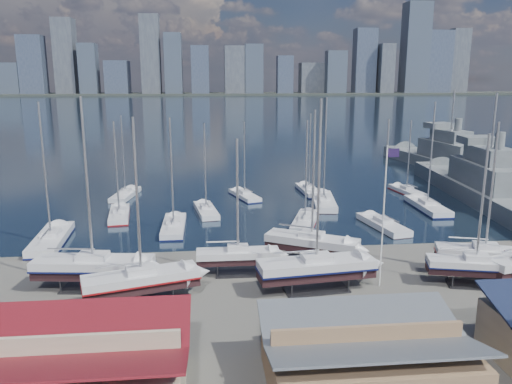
{
  "coord_description": "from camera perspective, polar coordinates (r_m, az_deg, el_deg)",
  "views": [
    {
      "loc": [
        -9.4,
        -52.52,
        18.48
      ],
      "look_at": [
        -3.37,
        8.0,
        4.7
      ],
      "focal_mm": 35.0,
      "sensor_mm": 36.0,
      "label": 1
    }
  ],
  "objects": [
    {
      "name": "sailboat_moored_9",
      "position": [
        65.48,
        14.29,
        -3.74
      ],
      "size": [
        4.35,
        9.85,
        14.39
      ],
      "rotation": [
        0.0,
        0.0,
        1.75
      ],
      "color": "black",
      "rests_on": "water"
    },
    {
      "name": "sailboat_cradle_0",
      "position": [
        47.33,
        -18.08,
        -8.11
      ],
      "size": [
        10.92,
        4.25,
        17.11
      ],
      "rotation": [
        0.0,
        0.0,
        -0.12
      ],
      "color": "#2D2D33",
      "rests_on": "ground"
    },
    {
      "name": "flagpole",
      "position": [
        45.48,
        14.53,
        -1.61
      ],
      "size": [
        1.14,
        0.12,
        12.93
      ],
      "color": "white",
      "rests_on": "ground"
    },
    {
      "name": "sailboat_cradle_4",
      "position": [
        51.88,
        6.38,
        -5.77
      ],
      "size": [
        9.62,
        7.02,
        15.61
      ],
      "rotation": [
        0.0,
        0.0,
        -0.51
      ],
      "color": "#2D2D33",
      "rests_on": "ground"
    },
    {
      "name": "ground",
      "position": [
        47.3,
        6.34,
        -10.31
      ],
      "size": [
        1400.0,
        1400.0,
        0.0
      ],
      "primitive_type": "plane",
      "color": "#605E59",
      "rests_on": "ground"
    },
    {
      "name": "sailboat_moored_8",
      "position": [
        83.33,
        6.05,
        0.1
      ],
      "size": [
        3.12,
        9.3,
        13.7
      ],
      "rotation": [
        0.0,
        0.0,
        1.63
      ],
      "color": "black",
      "rests_on": "water"
    },
    {
      "name": "sailboat_moored_10",
      "position": [
        76.43,
        18.98,
        -1.7
      ],
      "size": [
        3.23,
        10.88,
        16.18
      ],
      "rotation": [
        0.0,
        0.0,
        1.55
      ],
      "color": "black",
      "rests_on": "water"
    },
    {
      "name": "far_shore",
      "position": [
        612.84,
        -4.9,
        11.1
      ],
      "size": [
        1400.0,
        80.0,
        2.2
      ],
      "primitive_type": "cube",
      "color": "#2D332D",
      "rests_on": "ground"
    },
    {
      "name": "sailboat_moored_1",
      "position": [
        70.76,
        -15.35,
        -2.58
      ],
      "size": [
        3.66,
        9.4,
        13.69
      ],
      "rotation": [
        0.0,
        0.0,
        1.69
      ],
      "color": "black",
      "rests_on": "water"
    },
    {
      "name": "car_d",
      "position": [
        40.01,
        19.15,
        -14.22
      ],
      "size": [
        2.93,
        5.74,
        1.59
      ],
      "primitive_type": "imported",
      "rotation": [
        0.0,
        0.0,
        -0.13
      ],
      "color": "gray",
      "rests_on": "ground"
    },
    {
      "name": "sailboat_moored_7",
      "position": [
        75.67,
        7.72,
        -1.24
      ],
      "size": [
        4.64,
        11.41,
        16.73
      ],
      "rotation": [
        0.0,
        0.0,
        1.43
      ],
      "color": "black",
      "rests_on": "water"
    },
    {
      "name": "sailboat_moored_0",
      "position": [
        62.27,
        -22.34,
        -5.19
      ],
      "size": [
        3.83,
        11.46,
        16.88
      ],
      "rotation": [
        0.0,
        0.0,
        1.63
      ],
      "color": "black",
      "rests_on": "water"
    },
    {
      "name": "sailboat_cradle_5",
      "position": [
        49.89,
        23.82,
        -7.7
      ],
      "size": [
        8.87,
        4.45,
        13.97
      ],
      "rotation": [
        0.0,
        0.0,
        -0.25
      ],
      "color": "#2D2D33",
      "rests_on": "ground"
    },
    {
      "name": "sailboat_cradle_3",
      "position": [
        45.13,
        6.92,
        -8.59
      ],
      "size": [
        10.8,
        4.17,
        16.94
      ],
      "rotation": [
        0.0,
        0.0,
        0.12
      ],
      "color": "#2D2D33",
      "rests_on": "ground"
    },
    {
      "name": "car_b",
      "position": [
        40.17,
        9.84,
        -13.64
      ],
      "size": [
        4.79,
        2.89,
        1.49
      ],
      "primitive_type": "imported",
      "rotation": [
        0.0,
        0.0,
        1.88
      ],
      "color": "gray",
      "rests_on": "ground"
    },
    {
      "name": "shed_red",
      "position": [
        32.22,
        -21.45,
        -18.31
      ],
      "size": [
        14.7,
        9.45,
        4.51
      ],
      "color": "#BFB293",
      "rests_on": "ground"
    },
    {
      "name": "car_a",
      "position": [
        35.55,
        2.82,
        -17.06
      ],
      "size": [
        2.4,
        4.93,
        1.62
      ],
      "primitive_type": "imported",
      "rotation": [
        0.0,
        0.0,
        0.1
      ],
      "color": "gray",
      "rests_on": "ground"
    },
    {
      "name": "sailboat_cradle_6",
      "position": [
        53.17,
        24.69,
        -6.5
      ],
      "size": [
        9.39,
        5.14,
        14.72
      ],
      "rotation": [
        0.0,
        0.0,
        -0.31
      ],
      "color": "#2D2D33",
      "rests_on": "ground"
    },
    {
      "name": "sailboat_cradle_2",
      "position": [
        48.34,
        -2.08,
        -7.26
      ],
      "size": [
        7.95,
        2.27,
        13.19
      ],
      "rotation": [
        0.0,
        0.0,
        -0.01
      ],
      "color": "#2D2D33",
      "rests_on": "ground"
    },
    {
      "name": "shed_grey",
      "position": [
        32.53,
        12.53,
        -17.7
      ],
      "size": [
        12.6,
        8.4,
        4.17
      ],
      "color": "#8C6B4C",
      "rests_on": "ground"
    },
    {
      "name": "sailboat_cradle_1",
      "position": [
        43.48,
        -12.95,
        -9.78
      ],
      "size": [
        10.02,
        5.39,
        15.62
      ],
      "rotation": [
        0.0,
        0.0,
        0.29
      ],
      "color": "#2D2D33",
      "rests_on": "ground"
    },
    {
      "name": "sailboat_moored_11",
      "position": [
        86.29,
        16.83,
        0.05
      ],
      "size": [
        3.58,
        8.69,
        12.61
      ],
      "rotation": [
        0.0,
        0.0,
        1.72
      ],
      "color": "black",
      "rests_on": "water"
    },
    {
      "name": "sailboat_moored_2",
      "position": [
        82.42,
        -14.68,
        -0.38
      ],
      "size": [
        3.91,
        9.34,
        13.67
      ],
      "rotation": [
        0.0,
        0.0,
        1.41
      ],
      "color": "black",
      "rests_on": "water"
    },
    {
      "name": "sailboat_moored_3",
      "position": [
        63.57,
        -9.38,
        -4.02
      ],
      "size": [
        2.76,
        9.8,
        14.65
      ],
      "rotation": [
        0.0,
        0.0,
        1.57
      ],
      "color": "black",
      "rests_on": "water"
    },
    {
      "name": "car_c",
      "position": [
        36.68,
        5.05,
        -16.13
      ],
      "size": [
        3.67,
        6.07,
        1.58
      ],
      "primitive_type": "imported",
      "rotation": [
        0.0,
        0.0,
        -0.2
      ],
      "color": "gray",
      "rests_on": "ground"
    },
    {
      "name": "naval_ship_east",
      "position": [
        84.12,
        24.85,
        0.04
      ],
      "size": [
        11.55,
        46.68,
        18.16
      ],
      "rotation": [
        0.0,
        0.0,
        1.48
      ],
      "color": "slate",
      "rests_on": "water"
    },
    {
      "name": "sailboat_moored_4",
      "position": [
        70.58,
        -5.72,
        -2.21
      ],
      "size": [
        3.76,
        9.04,
        13.24
      ],
      "rotation": [
        0.0,
        0.0,
        1.72
      ],
      "color": "black",
      "rests_on": "water"
    },
    {
      "name": "skyline",
      "position": [
        606.63,
        -5.72,
        14.65
      ],
      "size": [
        639.14,
        43.8,
        107.69
      ],
      "color": "#475166",
      "rests_on": "far_shore"
    },
    {
      "name": "water",
      "position": [
        353.13,
        -4.22,
        9.71
      ],
      "size": [
        1400.0,
        600.0,
        0.4
      ],
      "primitive_type": "cube",
      "color": "#1B2E3F",
      "rests_on": "ground"
    },
    {
      "name": "naval_ship_west",
      "position": [
        110.41,
        21.11,
        3.15
      ],
      "size": [
        12.25,
        44.41,
        17.95
      ],
      "rotation": [
        0.0,
        0.0,
        1.69
      ],
      "color": "slate",
      "rests_on": "water"
    },
    {
      "name": "sailboat_moored_5",
      "position": [
        79.35,
        -1.31,
        -0.48
      ],
      "size": [
        4.86,
        8.82,
        12.7
      ],
      "rotation": [
        0.0,
        0.0,
        1.88
      ],
      "color": "black",
      "rests_on": "water"
    },
    {
      "name": "sailboat_moored_6",
      "position": [
        65.24,
        5.64,
        -3.47
      ],
      "size": [
        5.59,
        9.81,
        14.14
      ],
      "rotation": [
        0.0,
        0.0,
        1.24
      ],
      "color": "black",
      "rests_on": "water"
    }
  ]
}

